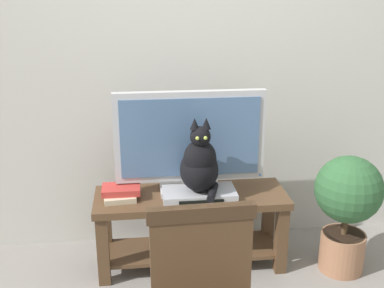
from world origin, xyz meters
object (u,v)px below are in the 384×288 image
book_stack (120,193)px  media_box (199,194)px  tv (190,141)px  potted_plant (347,204)px  cat (200,164)px  tv_stand (191,217)px

book_stack → media_box: bearing=-7.7°
tv → potted_plant: bearing=-13.7°
tv → cat: bearing=-72.4°
cat → book_stack: (-0.47, 0.08, -0.19)m
tv_stand → media_box: media_box is taller
book_stack → potted_plant: size_ratio=0.31×
cat → potted_plant: bearing=-6.0°
tv_stand → book_stack: size_ratio=5.13×
media_box → book_stack: book_stack is taller
tv → book_stack: 0.52m
media_box → cat: bearing=-85.5°
tv → media_box: size_ratio=2.08×
tv_stand → cat: 0.39m
tv → book_stack: (-0.43, -0.05, -0.29)m
tv_stand → tv: size_ratio=1.30×
potted_plant → cat: bearing=174.0°
tv_stand → book_stack: (-0.43, -0.00, 0.19)m
tv_stand → book_stack: book_stack is taller
book_stack → potted_plant: (1.35, -0.17, -0.07)m
media_box → book_stack: bearing=172.3°
tv → media_box: tv is taller
media_box → potted_plant: size_ratio=0.58×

